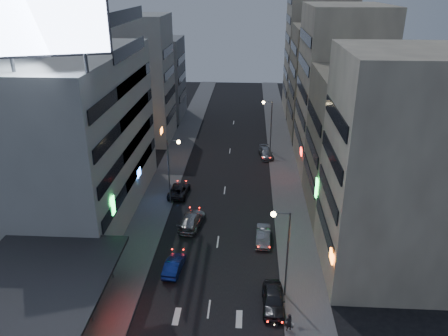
# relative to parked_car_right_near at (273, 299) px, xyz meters

# --- Properties ---
(sidewalk_left) EXTENTS (4.00, 120.00, 0.12)m
(sidewalk_left) POSITION_rel_parked_car_right_near_xyz_m (-13.24, 25.40, -0.71)
(sidewalk_left) COLOR #4C4C4F
(sidewalk_left) RESTS_ON ground
(sidewalk_right) EXTENTS (4.00, 120.00, 0.12)m
(sidewalk_right) POSITION_rel_parked_car_right_near_xyz_m (2.76, 25.40, -0.71)
(sidewalk_right) COLOR #4C4C4F
(sidewalk_right) RESTS_ON ground
(food_court) EXTENTS (11.00, 13.00, 3.88)m
(food_court) POSITION_rel_parked_car_right_near_xyz_m (-19.14, -2.60, 1.22)
(food_court) COLOR beige
(food_court) RESTS_ON ground
(white_building) EXTENTS (14.00, 24.00, 18.00)m
(white_building) POSITION_rel_parked_car_right_near_xyz_m (-22.24, 15.40, 8.23)
(white_building) COLOR #AEAFAA
(white_building) RESTS_ON ground
(shophouse_near) EXTENTS (10.00, 11.00, 20.00)m
(shophouse_near) POSITION_rel_parked_car_right_near_xyz_m (9.76, 5.90, 9.23)
(shophouse_near) COLOR beige
(shophouse_near) RESTS_ON ground
(shophouse_mid) EXTENTS (11.00, 12.00, 16.00)m
(shophouse_mid) POSITION_rel_parked_car_right_near_xyz_m (10.26, 17.40, 7.23)
(shophouse_mid) COLOR gray
(shophouse_mid) RESTS_ON ground
(shophouse_far) EXTENTS (10.00, 14.00, 22.00)m
(shophouse_far) POSITION_rel_parked_car_right_near_xyz_m (9.76, 30.40, 10.23)
(shophouse_far) COLOR beige
(shophouse_far) RESTS_ON ground
(far_left_a) EXTENTS (11.00, 10.00, 20.00)m
(far_left_a) POSITION_rel_parked_car_right_near_xyz_m (-20.74, 40.40, 9.23)
(far_left_a) COLOR #AEAFAA
(far_left_a) RESTS_ON ground
(far_left_b) EXTENTS (12.00, 10.00, 15.00)m
(far_left_b) POSITION_rel_parked_car_right_near_xyz_m (-21.24, 53.40, 6.73)
(far_left_b) COLOR gray
(far_left_b) RESTS_ON ground
(far_right_a) EXTENTS (11.00, 12.00, 18.00)m
(far_right_a) POSITION_rel_parked_car_right_near_xyz_m (10.26, 45.40, 8.23)
(far_right_a) COLOR gray
(far_right_a) RESTS_ON ground
(far_right_b) EXTENTS (12.00, 12.00, 24.00)m
(far_right_b) POSITION_rel_parked_car_right_near_xyz_m (10.76, 59.40, 11.23)
(far_right_b) COLOR beige
(far_right_b) RESTS_ON ground
(billboard) EXTENTS (9.52, 3.75, 6.20)m
(billboard) POSITION_rel_parked_car_right_near_xyz_m (-18.23, 5.37, 20.89)
(billboard) COLOR #595B60
(billboard) RESTS_ON white_building
(street_lamp_right_near) EXTENTS (1.60, 0.44, 8.02)m
(street_lamp_right_near) POSITION_rel_parked_car_right_near_xyz_m (0.66, 1.40, 4.60)
(street_lamp_right_near) COLOR #595B60
(street_lamp_right_near) RESTS_ON sidewalk_right
(street_lamp_left) EXTENTS (1.60, 0.44, 8.02)m
(street_lamp_left) POSITION_rel_parked_car_right_near_xyz_m (-11.15, 17.40, 4.60)
(street_lamp_left) COLOR #595B60
(street_lamp_left) RESTS_ON sidewalk_left
(street_lamp_right_far) EXTENTS (1.60, 0.44, 8.02)m
(street_lamp_right_far) POSITION_rel_parked_car_right_near_xyz_m (0.66, 35.40, 4.60)
(street_lamp_right_far) COLOR #595B60
(street_lamp_right_far) RESTS_ON sidewalk_right
(parked_car_right_near) EXTENTS (1.84, 4.52, 1.54)m
(parked_car_right_near) POSITION_rel_parked_car_right_near_xyz_m (0.00, 0.00, 0.00)
(parked_car_right_near) COLOR #292A2F
(parked_car_right_near) RESTS_ON ground
(parked_car_right_mid) EXTENTS (1.60, 4.13, 1.34)m
(parked_car_right_mid) POSITION_rel_parked_car_right_near_xyz_m (-0.59, 9.79, -0.10)
(parked_car_right_mid) COLOR gray
(parked_car_right_mid) RESTS_ON ground
(parked_car_left) EXTENTS (2.50, 4.88, 1.32)m
(parked_car_left) POSITION_rel_parked_car_right_near_xyz_m (-10.84, 19.76, -0.11)
(parked_car_left) COLOR #232328
(parked_car_left) RESTS_ON ground
(parked_car_right_far) EXTENTS (2.47, 4.79, 1.33)m
(parked_car_right_far) POSITION_rel_parked_car_right_near_xyz_m (0.36, 33.19, -0.10)
(parked_car_right_far) COLOR gray
(parked_car_right_far) RESTS_ON ground
(road_car_blue) EXTENTS (1.74, 4.05, 1.30)m
(road_car_blue) POSITION_rel_parked_car_right_near_xyz_m (-8.91, 4.27, -0.12)
(road_car_blue) COLOR navy
(road_car_blue) RESTS_ON ground
(road_car_silver) EXTENTS (2.90, 5.49, 1.52)m
(road_car_silver) POSITION_rel_parked_car_right_near_xyz_m (-8.31, 12.37, -0.01)
(road_car_silver) COLOR gray
(road_car_silver) RESTS_ON ground
(person) EXTENTS (0.66, 0.56, 1.52)m
(person) POSITION_rel_parked_car_right_near_xyz_m (1.06, -2.67, 0.11)
(person) COLOR black
(person) RESTS_ON sidewalk_right
(scooter_silver_b) EXTENTS (1.35, 2.10, 1.22)m
(scooter_silver_b) POSITION_rel_parked_car_right_near_xyz_m (1.60, -1.99, -0.04)
(scooter_silver_b) COLOR #A1A3A8
(scooter_silver_b) RESTS_ON sidewalk_right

